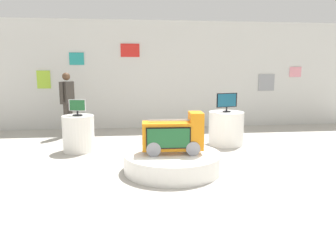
# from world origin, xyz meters

# --- Properties ---
(ground_plane) EXTENTS (30.00, 30.00, 0.00)m
(ground_plane) POSITION_xyz_m (0.00, 0.00, 0.00)
(ground_plane) COLOR #B2ADA3
(back_wall_display) EXTENTS (12.04, 0.13, 3.18)m
(back_wall_display) POSITION_xyz_m (-0.00, 4.35, 1.59)
(back_wall_display) COLOR silver
(back_wall_display) RESTS_ON ground
(main_display_pedestal) EXTENTS (1.69, 1.69, 0.32)m
(main_display_pedestal) POSITION_xyz_m (-0.38, 0.12, 0.16)
(main_display_pedestal) COLOR white
(main_display_pedestal) RESTS_ON ground
(novelty_firetruck_tv) EXTENTS (1.05, 0.47, 0.71)m
(novelty_firetruck_tv) POSITION_xyz_m (-0.36, 0.11, 0.61)
(novelty_firetruck_tv) COLOR gray
(novelty_firetruck_tv) RESTS_ON main_display_pedestal
(display_pedestal_left_rear) EXTENTS (0.67, 0.67, 0.78)m
(display_pedestal_left_rear) POSITION_xyz_m (-2.23, 1.68, 0.39)
(display_pedestal_left_rear) COLOR white
(display_pedestal_left_rear) RESTS_ON ground
(tv_on_left_rear) EXTENTS (0.36, 0.21, 0.35)m
(tv_on_left_rear) POSITION_xyz_m (-2.23, 1.67, 0.96)
(tv_on_left_rear) COLOR black
(tv_on_left_rear) RESTS_ON display_pedestal_left_rear
(display_pedestal_center_rear) EXTENTS (0.81, 0.81, 0.78)m
(display_pedestal_center_rear) POSITION_xyz_m (1.12, 1.91, 0.39)
(display_pedestal_center_rear) COLOR white
(display_pedestal_center_rear) RESTS_ON ground
(tv_on_center_rear) EXTENTS (0.51, 0.19, 0.44)m
(tv_on_center_rear) POSITION_xyz_m (1.11, 1.91, 1.03)
(tv_on_center_rear) COLOR black
(tv_on_center_rear) RESTS_ON display_pedestal_center_rear
(shopper_browsing_near_truck) EXTENTS (0.32, 0.53, 1.68)m
(shopper_browsing_near_truck) POSITION_xyz_m (-2.76, 3.25, 0.99)
(shopper_browsing_near_truck) COLOR #38332D
(shopper_browsing_near_truck) RESTS_ON ground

